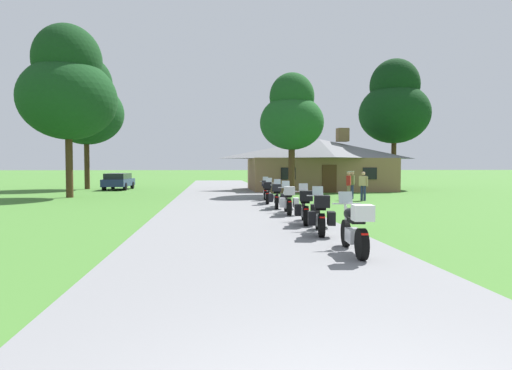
# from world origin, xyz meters

# --- Properties ---
(ground_plane) EXTENTS (500.00, 500.00, 0.00)m
(ground_plane) POSITION_xyz_m (0.00, 20.00, 0.00)
(ground_plane) COLOR #42752D
(asphalt_driveway) EXTENTS (6.40, 80.00, 0.06)m
(asphalt_driveway) POSITION_xyz_m (0.00, 18.00, 0.03)
(asphalt_driveway) COLOR slate
(asphalt_driveway) RESTS_ON ground
(motorcycle_black_nearest_to_camera) EXTENTS (0.67, 2.08, 1.30)m
(motorcycle_black_nearest_to_camera) POSITION_xyz_m (2.05, 6.41, 0.62)
(motorcycle_black_nearest_to_camera) COLOR black
(motorcycle_black_nearest_to_camera) RESTS_ON asphalt_driveway
(motorcycle_green_second_in_row) EXTENTS (0.95, 2.07, 1.30)m
(motorcycle_green_second_in_row) POSITION_xyz_m (2.00, 9.17, 0.61)
(motorcycle_green_second_in_row) COLOR black
(motorcycle_green_second_in_row) RESTS_ON asphalt_driveway
(motorcycle_red_third_in_row) EXTENTS (0.92, 2.08, 1.30)m
(motorcycle_red_third_in_row) POSITION_xyz_m (2.06, 11.41, 0.61)
(motorcycle_red_third_in_row) COLOR black
(motorcycle_red_third_in_row) RESTS_ON asphalt_driveway
(motorcycle_white_fourth_in_row) EXTENTS (0.81, 2.08, 1.30)m
(motorcycle_white_fourth_in_row) POSITION_xyz_m (2.01, 14.34, 0.61)
(motorcycle_white_fourth_in_row) COLOR black
(motorcycle_white_fourth_in_row) RESTS_ON asphalt_driveway
(motorcycle_blue_fifth_in_row) EXTENTS (0.94, 2.07, 1.30)m
(motorcycle_blue_fifth_in_row) POSITION_xyz_m (1.95, 16.87, 0.61)
(motorcycle_blue_fifth_in_row) COLOR black
(motorcycle_blue_fifth_in_row) RESTS_ON asphalt_driveway
(motorcycle_silver_sixth_in_row) EXTENTS (0.81, 2.07, 1.30)m
(motorcycle_silver_sixth_in_row) POSITION_xyz_m (1.89, 19.52, 0.62)
(motorcycle_silver_sixth_in_row) COLOR black
(motorcycle_silver_sixth_in_row) RESTS_ON asphalt_driveway
(motorcycle_blue_farthest_in_row) EXTENTS (0.74, 2.08, 1.30)m
(motorcycle_blue_farthest_in_row) POSITION_xyz_m (2.08, 22.12, 0.62)
(motorcycle_blue_farthest_in_row) COLOR black
(motorcycle_blue_farthest_in_row) RESTS_ON asphalt_driveway
(stone_lodge) EXTENTS (11.91, 6.98, 5.15)m
(stone_lodge) POSITION_xyz_m (7.82, 32.45, 2.19)
(stone_lodge) COLOR brown
(stone_lodge) RESTS_ON ground
(bystander_olive_shirt_near_lodge) EXTENTS (0.36, 0.50, 1.69)m
(bystander_olive_shirt_near_lodge) POSITION_xyz_m (7.53, 22.99, 0.95)
(bystander_olive_shirt_near_lodge) COLOR navy
(bystander_olive_shirt_near_lodge) RESTS_ON ground
(bystander_red_shirt_beside_signpost) EXTENTS (0.36, 0.50, 1.69)m
(bystander_red_shirt_beside_signpost) POSITION_xyz_m (7.06, 22.27, 0.95)
(bystander_red_shirt_beside_signpost) COLOR #75664C
(bystander_red_shirt_beside_signpost) RESTS_ON ground
(bystander_tan_shirt_by_tree) EXTENTS (0.42, 0.41, 1.67)m
(bystander_tan_shirt_by_tree) POSITION_xyz_m (7.64, 21.38, 0.93)
(bystander_tan_shirt_by_tree) COLOR navy
(bystander_tan_shirt_by_tree) RESTS_ON ground
(tree_left_near) EXTENTS (6.00, 6.00, 10.86)m
(tree_left_near) POSITION_xyz_m (-9.98, 25.83, 6.92)
(tree_left_near) COLOR #422D19
(tree_left_near) RESTS_ON ground
(tree_right_of_lodge) EXTENTS (6.27, 6.27, 11.58)m
(tree_right_of_lodge) POSITION_xyz_m (15.32, 34.83, 7.47)
(tree_right_of_lodge) COLOR #422D19
(tree_right_of_lodge) RESTS_ON ground
(tree_left_far) EXTENTS (6.39, 6.39, 11.57)m
(tree_left_far) POSITION_xyz_m (-11.85, 36.42, 7.37)
(tree_left_far) COLOR #422D19
(tree_left_far) RESTS_ON ground
(tree_by_lodge_front) EXTENTS (4.35, 4.35, 8.33)m
(tree_by_lodge_front) POSITION_xyz_m (4.44, 26.56, 5.46)
(tree_by_lodge_front) COLOR #422D19
(tree_by_lodge_front) RESTS_ON ground
(parked_navy_suv_far_left) EXTENTS (2.00, 4.65, 1.40)m
(parked_navy_suv_far_left) POSITION_xyz_m (-8.93, 35.21, 0.78)
(parked_navy_suv_far_left) COLOR navy
(parked_navy_suv_far_left) RESTS_ON ground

